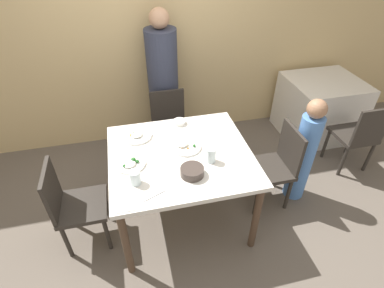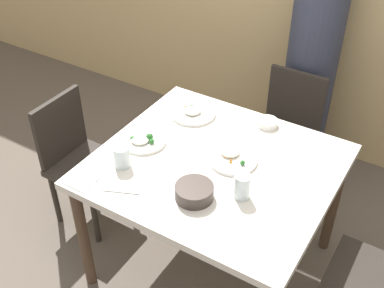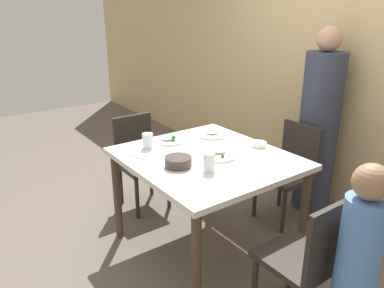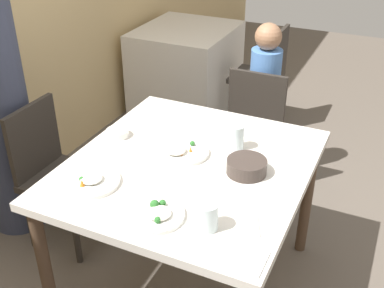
{
  "view_description": "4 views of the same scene",
  "coord_description": "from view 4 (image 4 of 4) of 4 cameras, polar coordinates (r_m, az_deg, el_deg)",
  "views": [
    {
      "loc": [
        -0.35,
        -1.89,
        2.36
      ],
      "look_at": [
        0.1,
        0.01,
        0.85
      ],
      "focal_mm": 28.0,
      "sensor_mm": 36.0,
      "label": 1
    },
    {
      "loc": [
        0.88,
        -1.66,
        2.32
      ],
      "look_at": [
        -0.1,
        -0.07,
        0.9
      ],
      "focal_mm": 45.0,
      "sensor_mm": 36.0,
      "label": 2
    },
    {
      "loc": [
        1.96,
        -1.54,
        1.77
      ],
      "look_at": [
        -0.11,
        -0.05,
        0.84
      ],
      "focal_mm": 35.0,
      "sensor_mm": 36.0,
      "label": 3
    },
    {
      "loc": [
        -1.71,
        -0.81,
        1.97
      ],
      "look_at": [
        -0.08,
        -0.05,
        0.93
      ],
      "focal_mm": 45.0,
      "sensor_mm": 36.0,
      "label": 4
    }
  ],
  "objects": [
    {
      "name": "chair_child_spot",
      "position": [
        3.15,
        6.75,
        1.11
      ],
      "size": [
        0.4,
        0.4,
        0.85
      ],
      "rotation": [
        0.0,
        0.0,
        -1.57
      ],
      "color": "#2D2823",
      "rests_on": "ground_plane"
    },
    {
      "name": "plate_rice_child",
      "position": [
        1.91,
        -4.31,
        -8.26
      ],
      "size": [
        0.24,
        0.24,
        0.06
      ],
      "color": "white",
      "rests_on": "dining_table"
    },
    {
      "name": "glass_water_short",
      "position": [
        2.34,
        5.27,
        0.81
      ],
      "size": [
        0.07,
        0.07,
        0.13
      ],
      "color": "silver",
      "rests_on": "dining_table"
    },
    {
      "name": "chair_background",
      "position": [
        4.15,
        8.55,
        8.33
      ],
      "size": [
        0.4,
        0.4,
        0.85
      ],
      "rotation": [
        0.0,
        0.0,
        3.14
      ],
      "color": "#2D2823",
      "rests_on": "ground_plane"
    },
    {
      "name": "chair_adult_spot",
      "position": [
        2.87,
        -15.92,
        -3.05
      ],
      "size": [
        0.4,
        0.4,
        0.85
      ],
      "color": "#2D2823",
      "rests_on": "ground_plane"
    },
    {
      "name": "plate_noodles",
      "position": [
        2.14,
        -11.95,
        -4.32
      ],
      "size": [
        0.26,
        0.26,
        0.05
      ],
      "color": "white",
      "rests_on": "dining_table"
    },
    {
      "name": "dining_table",
      "position": [
        2.29,
        -0.35,
        -4.14
      ],
      "size": [
        1.18,
        1.08,
        0.77
      ],
      "color": "silver",
      "rests_on": "ground_plane"
    },
    {
      "name": "glass_water_tall",
      "position": [
        1.83,
        1.83,
        -8.55
      ],
      "size": [
        0.08,
        0.08,
        0.11
      ],
      "color": "silver",
      "rests_on": "dining_table"
    },
    {
      "name": "ground_plane",
      "position": [
        2.73,
        -0.31,
        -16.14
      ],
      "size": [
        10.0,
        10.0,
        0.0
      ],
      "primitive_type": "plane",
      "color": "#60564C"
    },
    {
      "name": "plate_rice_adult",
      "position": [
        2.3,
        -1.21,
        -0.91
      ],
      "size": [
        0.25,
        0.25,
        0.05
      ],
      "color": "white",
      "rests_on": "dining_table"
    },
    {
      "name": "bowl_rice_small",
      "position": [
        2.49,
        -8.83,
        1.33
      ],
      "size": [
        0.12,
        0.12,
        0.04
      ],
      "color": "white",
      "rests_on": "dining_table"
    },
    {
      "name": "fork_steel",
      "position": [
        1.91,
        7.55,
        -9.07
      ],
      "size": [
        0.17,
        0.09,
        0.01
      ],
      "color": "silver",
      "rests_on": "dining_table"
    },
    {
      "name": "bowl_curry",
      "position": [
        2.17,
        6.5,
        -2.62
      ],
      "size": [
        0.18,
        0.18,
        0.07
      ],
      "color": "#3D332D",
      "rests_on": "dining_table"
    },
    {
      "name": "person_child",
      "position": [
        3.35,
        8.37,
        4.36
      ],
      "size": [
        0.2,
        0.2,
        1.12
      ],
      "color": "#5184D1",
      "rests_on": "ground_plane"
    },
    {
      "name": "napkin_folded",
      "position": [
        1.74,
        6.35,
        -13.44
      ],
      "size": [
        0.14,
        0.14,
        0.01
      ],
      "color": "white",
      "rests_on": "dining_table"
    },
    {
      "name": "background_table",
      "position": [
        4.42,
        -0.68,
        8.87
      ],
      "size": [
        0.88,
        0.79,
        0.75
      ],
      "color": "silver",
      "rests_on": "ground_plane"
    }
  ]
}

